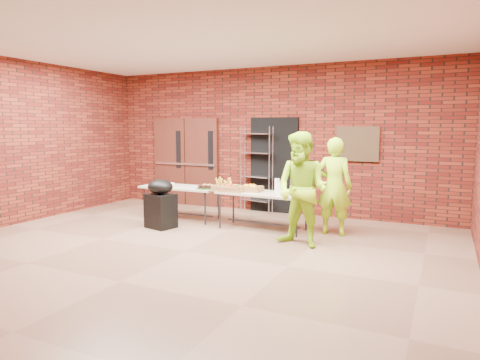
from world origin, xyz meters
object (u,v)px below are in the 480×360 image
Objects in this scene: coffee_dispenser at (303,180)px; covered_grill at (161,204)px; table_left at (181,189)px; volunteer_man at (302,190)px; volunteer_woman at (334,186)px; table_right at (263,196)px; wire_rack at (257,170)px.

coffee_dispenser is 2.69m from covered_grill.
volunteer_man reaches higher than table_left.
coffee_dispenser reaches higher than table_left.
table_left is at bearing -179.43° from coffee_dispenser.
table_left is 3.15m from volunteer_woman.
table_right is 1.01× the size of volunteer_woman.
volunteer_man is at bearing -40.50° from wire_rack.
covered_grill is at bearing -84.60° from table_left.
wire_rack reaches higher than volunteer_woman.
table_right is 3.48× the size of coffee_dispenser.
coffee_dispenser is at bearing -0.49° from table_left.
covered_grill is (-1.78, -0.71, -0.17)m from table_right.
wire_rack is 1.11× the size of volunteer_woman.
coffee_dispenser is at bearing 32.95° from covered_grill.
wire_rack is at bearing 121.56° from table_right.
wire_rack is 2.47m from covered_grill.
covered_grill is (-1.01, -2.20, -0.49)m from wire_rack.
volunteer_woman is (3.05, 0.90, 0.40)m from covered_grill.
covered_grill is 2.81m from volunteer_man.
coffee_dispenser is 0.95m from volunteer_man.
table_left is 3.35× the size of coffee_dispenser.
volunteer_woman is (3.14, 0.07, 0.24)m from table_left.
table_right is 1.28m from volunteer_man.
coffee_dispenser is (0.72, 0.15, 0.31)m from table_right.
table_right is 0.80m from coffee_dispenser.
volunteer_woman is at bearing -20.87° from wire_rack.
covered_grill reaches higher than table_left.
volunteer_woman is at bearing 30.49° from covered_grill.
volunteer_man reaches higher than covered_grill.
volunteer_woman reaches higher than table_left.
coffee_dispenser is at bearing 6.22° from volunteer_woman.
volunteer_woman is 0.95× the size of volunteer_man.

